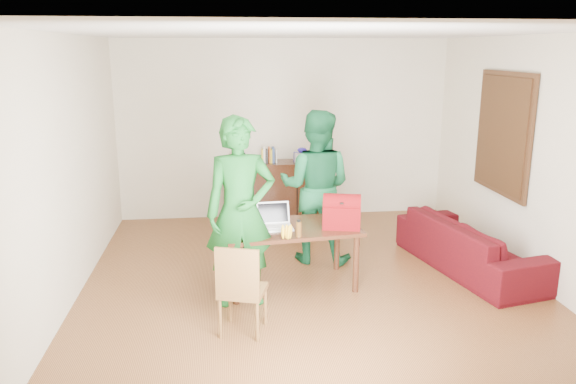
{
  "coord_description": "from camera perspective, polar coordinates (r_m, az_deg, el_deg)",
  "views": [
    {
      "loc": [
        -0.91,
        -5.72,
        2.54
      ],
      "look_at": [
        -0.23,
        0.22,
        1.02
      ],
      "focal_mm": 35.0,
      "sensor_mm": 36.0,
      "label": 1
    }
  ],
  "objects": [
    {
      "name": "room",
      "position": [
        6.05,
        2.33,
        2.52
      ],
      "size": [
        5.2,
        5.7,
        2.9
      ],
      "color": "#4B2712",
      "rests_on": "ground"
    },
    {
      "name": "table",
      "position": [
        6.1,
        0.22,
        -4.26
      ],
      "size": [
        1.54,
        0.98,
        0.68
      ],
      "rotation": [
        0.0,
        0.0,
        0.12
      ],
      "color": "black",
      "rests_on": "ground"
    },
    {
      "name": "chair",
      "position": [
        5.26,
        -4.62,
        -11.53
      ],
      "size": [
        0.49,
        0.48,
        0.88
      ],
      "rotation": [
        0.0,
        0.0,
        -0.3
      ],
      "color": "brown",
      "rests_on": "ground"
    },
    {
      "name": "person_near",
      "position": [
        5.62,
        -4.85,
        -2.07
      ],
      "size": [
        0.75,
        0.53,
        1.93
      ],
      "primitive_type": "imported",
      "rotation": [
        0.0,
        0.0,
        0.11
      ],
      "color": "#13571D",
      "rests_on": "ground"
    },
    {
      "name": "person_far",
      "position": [
        6.77,
        2.83,
        0.51
      ],
      "size": [
        1.09,
        0.97,
        1.86
      ],
      "primitive_type": "imported",
      "rotation": [
        0.0,
        0.0,
        2.8
      ],
      "color": "#145C33",
      "rests_on": "ground"
    },
    {
      "name": "laptop",
      "position": [
        6.0,
        -1.28,
        -3.32
      ],
      "size": [
        0.38,
        0.28,
        0.25
      ],
      "rotation": [
        0.0,
        0.0,
        0.07
      ],
      "color": "white",
      "rests_on": "table"
    },
    {
      "name": "bananas",
      "position": [
        5.69,
        -0.14,
        -4.49
      ],
      "size": [
        0.17,
        0.13,
        0.06
      ],
      "primitive_type": null,
      "rotation": [
        0.0,
        0.0,
        -0.27
      ],
      "color": "gold",
      "rests_on": "table"
    },
    {
      "name": "bottle",
      "position": [
        5.74,
        1.1,
        -3.7
      ],
      "size": [
        0.07,
        0.07,
        0.18
      ],
      "primitive_type": "cylinder",
      "rotation": [
        0.0,
        0.0,
        0.18
      ],
      "color": "#583614",
      "rests_on": "table"
    },
    {
      "name": "red_bag",
      "position": [
        6.02,
        5.47,
        -2.31
      ],
      "size": [
        0.44,
        0.32,
        0.29
      ],
      "primitive_type": "cube",
      "rotation": [
        0.0,
        0.0,
        -0.23
      ],
      "color": "maroon",
      "rests_on": "table"
    },
    {
      "name": "sofa",
      "position": [
        7.0,
        18.04,
        -5.12
      ],
      "size": [
        1.23,
        2.19,
        0.6
      ],
      "primitive_type": "imported",
      "rotation": [
        0.0,
        0.0,
        1.79
      ],
      "color": "#370907",
      "rests_on": "ground"
    }
  ]
}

